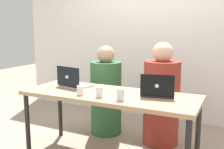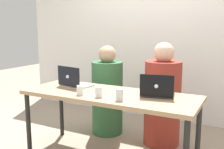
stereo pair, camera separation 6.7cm
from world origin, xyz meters
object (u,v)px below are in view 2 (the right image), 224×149
at_px(person_on_left, 107,95).
at_px(water_glass_right, 119,95).
at_px(laptop_back_left, 74,82).
at_px(water_glass_left, 80,91).
at_px(person_on_right, 162,100).
at_px(water_glass_center, 99,93).
at_px(laptop_back_right, 157,92).

relative_size(person_on_left, water_glass_right, 10.44).
bearing_deg(laptop_back_left, water_glass_left, 145.24).
height_order(person_on_right, water_glass_left, person_on_right).
xyz_separation_m(water_glass_right, water_glass_left, (-0.43, 0.01, -0.01)).
distance_m(water_glass_left, water_glass_center, 0.21).
height_order(person_on_left, water_glass_center, person_on_left).
relative_size(person_on_right, laptop_back_left, 3.21).
distance_m(water_glass_right, water_glass_left, 0.43).
bearing_deg(laptop_back_right, person_on_right, -90.06).
bearing_deg(water_glass_center, person_on_left, 113.49).
xyz_separation_m(person_on_left, water_glass_left, (0.15, -0.83, 0.25)).
relative_size(person_on_right, water_glass_right, 11.00).
bearing_deg(water_glass_left, person_on_right, 55.02).
height_order(laptop_back_right, water_glass_center, laptop_back_right).
height_order(laptop_back_left, water_glass_center, laptop_back_left).
xyz_separation_m(person_on_left, water_glass_right, (0.58, -0.84, 0.26)).
distance_m(laptop_back_right, water_glass_right, 0.39).
distance_m(person_on_left, person_on_right, 0.74).
bearing_deg(water_glass_right, water_glass_left, 179.18).
xyz_separation_m(water_glass_right, water_glass_center, (-0.23, 0.02, -0.00)).
xyz_separation_m(person_on_left, laptop_back_left, (-0.12, -0.56, 0.26)).
relative_size(water_glass_right, water_glass_center, 1.09).
height_order(person_on_right, water_glass_center, person_on_right).
distance_m(person_on_left, laptop_back_left, 0.62).
bearing_deg(water_glass_center, laptop_back_right, 29.54).
xyz_separation_m(person_on_right, water_glass_center, (-0.38, -0.82, 0.22)).
distance_m(person_on_left, water_glass_left, 0.88).
relative_size(person_on_right, water_glass_center, 11.96).
xyz_separation_m(laptop_back_left, water_glass_left, (0.27, -0.28, -0.01)).
distance_m(laptop_back_right, laptop_back_left, 0.96).
relative_size(person_on_right, water_glass_left, 12.89).
bearing_deg(water_glass_left, laptop_back_left, 134.09).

